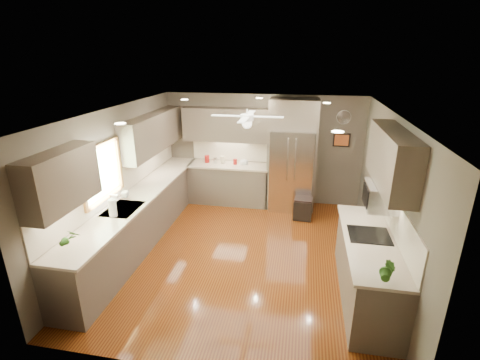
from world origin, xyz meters
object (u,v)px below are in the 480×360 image
(potted_plant_left, at_px, (69,238))
(stool, at_px, (303,208))
(canister_c, at_px, (223,160))
(refrigerator, at_px, (292,157))
(canister_d, at_px, (235,162))
(paper_towel, at_px, (113,208))
(microwave, at_px, (381,196))
(bowl, at_px, (244,164))
(canister_a, at_px, (207,159))
(potted_plant_right, at_px, (388,271))
(canister_b, at_px, (215,160))
(soap_bottle, at_px, (126,193))

(potted_plant_left, xyz_separation_m, stool, (2.98, 3.39, -0.87))
(canister_c, bearing_deg, stool, -18.59)
(canister_c, height_order, refrigerator, refrigerator)
(canister_d, relative_size, paper_towel, 0.44)
(microwave, relative_size, stool, 1.19)
(bowl, bearing_deg, canister_a, 178.01)
(potted_plant_left, relative_size, potted_plant_right, 1.08)
(potted_plant_right, relative_size, bowl, 1.56)
(canister_b, bearing_deg, bowl, 0.17)
(bowl, bearing_deg, canister_d, -179.07)
(canister_c, distance_m, stool, 2.15)
(canister_b, height_order, stool, canister_b)
(potted_plant_left, bearing_deg, potted_plant_right, -0.21)
(bowl, relative_size, stool, 0.43)
(canister_b, bearing_deg, potted_plant_left, -102.89)
(refrigerator, bearing_deg, bowl, 176.92)
(canister_c, height_order, paper_towel, paper_towel)
(canister_b, bearing_deg, refrigerator, -1.85)
(canister_b, distance_m, potted_plant_left, 4.10)
(canister_a, relative_size, canister_b, 1.33)
(microwave, xyz_separation_m, paper_towel, (-3.96, -0.24, -0.40))
(potted_plant_left, bearing_deg, canister_a, 80.02)
(canister_a, xyz_separation_m, stool, (2.27, -0.64, -0.78))
(potted_plant_left, distance_m, bowl, 4.30)
(canister_b, height_order, potted_plant_left, potted_plant_left)
(soap_bottle, height_order, stool, soap_bottle)
(canister_d, relative_size, microwave, 0.24)
(canister_d, distance_m, potted_plant_right, 4.73)
(canister_b, bearing_deg, microwave, -41.92)
(canister_c, xyz_separation_m, potted_plant_right, (2.81, -4.04, 0.06))
(canister_a, distance_m, refrigerator, 1.97)
(canister_a, distance_m, stool, 2.48)
(canister_d, relative_size, soap_bottle, 0.65)
(canister_d, relative_size, potted_plant_right, 0.43)
(potted_plant_left, bearing_deg, canister_d, 70.91)
(paper_towel, bearing_deg, potted_plant_left, -92.14)
(soap_bottle, xyz_separation_m, microwave, (4.10, -0.45, 0.44))
(paper_towel, bearing_deg, stool, 39.20)
(bowl, relative_size, paper_towel, 0.66)
(canister_a, xyz_separation_m, canister_b, (0.21, -0.03, -0.01))
(soap_bottle, relative_size, potted_plant_right, 0.65)
(canister_d, relative_size, bowl, 0.67)
(microwave, bearing_deg, refrigerator, 116.09)
(soap_bottle, xyz_separation_m, potted_plant_left, (0.10, -1.68, 0.07))
(stool, bearing_deg, canister_a, 164.27)
(refrigerator, relative_size, stool, 5.31)
(microwave, bearing_deg, canister_b, 138.08)
(refrigerator, bearing_deg, paper_towel, -131.77)
(potted_plant_left, relative_size, refrigerator, 0.14)
(canister_b, bearing_deg, canister_d, -0.15)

